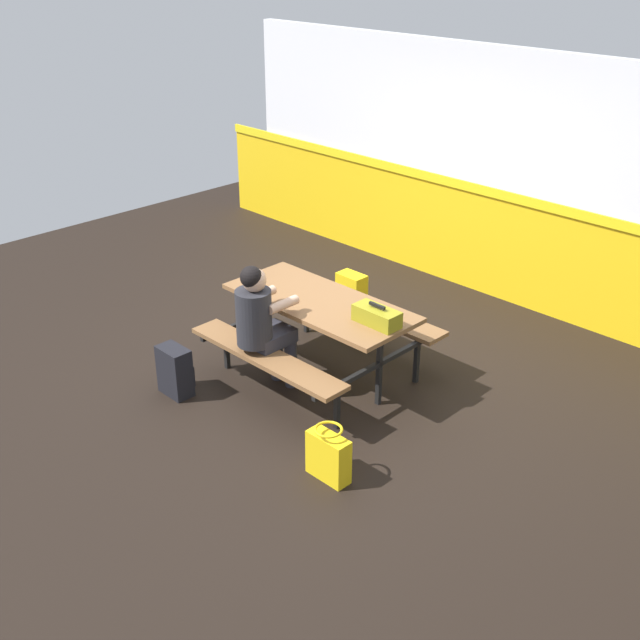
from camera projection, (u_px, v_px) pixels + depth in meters
ground_plane at (305, 368)px, 7.26m from camera, size 10.00×10.00×0.02m
accent_backdrop at (481, 178)px, 8.34m from camera, size 8.00×0.14×2.60m
picnic_table_main at (320, 318)px, 6.88m from camera, size 1.75×1.57×0.74m
student_nearer at (261, 319)px, 6.55m from camera, size 0.36×0.53×1.21m
toolbox_grey at (377, 316)px, 6.36m from camera, size 0.40×0.18×0.18m
backpack_dark at (176, 371)px, 6.75m from camera, size 0.30×0.22×0.44m
tote_bag_bright at (328, 456)px, 5.71m from camera, size 0.34×0.21×0.43m
satchel_spare at (352, 294)px, 8.18m from camera, size 0.30×0.22×0.44m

